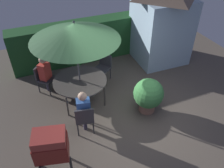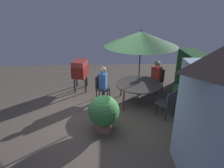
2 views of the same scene
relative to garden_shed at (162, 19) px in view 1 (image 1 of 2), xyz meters
name	(u,v)px [view 1 (image 1 of 2)]	position (x,y,z in m)	size (l,w,h in m)	color
ground_plane	(128,116)	(-2.45, -2.47, -1.61)	(11.00, 11.00, 0.00)	brown
hedge_backdrop	(89,40)	(-2.45, 1.03, -0.84)	(5.68, 0.70, 1.52)	#1E4C23
garden_shed	(162,19)	(0.00, 0.00, 0.00)	(1.94, 1.90, 3.14)	#9EBCD1
patio_table	(80,81)	(-3.47, -1.24, -0.92)	(1.58, 1.58, 0.73)	#47423D
patio_umbrella	(75,31)	(-3.47, -1.24, 0.65)	(2.37, 2.37, 2.54)	#4C4C51
bbq_grill	(51,146)	(-4.70, -3.37, -0.76)	(0.80, 0.65, 1.20)	maroon
chair_near_shed	(44,77)	(-4.40, -0.35, -1.08)	(0.65, 0.65, 0.90)	#38383D
chair_far_side	(85,117)	(-3.74, -2.55, -1.08)	(0.55, 0.55, 0.90)	#38383D
chair_toward_hedge	(104,66)	(-2.44, -0.49, -1.08)	(0.65, 0.65, 0.90)	#38383D
potted_plant_by_shed	(148,95)	(-1.84, -2.44, -1.03)	(0.86, 0.86, 1.05)	#936651
potted_plant_by_grill	(76,64)	(-3.23, 0.08, -1.15)	(0.42, 0.42, 0.78)	silver
person_in_red	(45,70)	(-4.34, -0.41, -0.82)	(0.41, 0.41, 1.26)	#CC3D33
person_in_blue	(83,108)	(-3.73, -2.46, -0.82)	(0.38, 0.31, 1.26)	#3866B2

